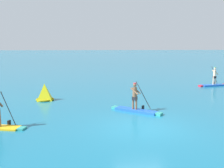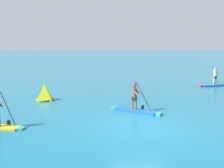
{
  "view_description": "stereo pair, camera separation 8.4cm",
  "coord_description": "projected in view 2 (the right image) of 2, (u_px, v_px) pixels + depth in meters",
  "views": [
    {
      "loc": [
        -2.69,
        -11.16,
        3.78
      ],
      "look_at": [
        -0.66,
        7.15,
        0.98
      ],
      "focal_mm": 40.29,
      "sensor_mm": 36.0,
      "label": 1
    },
    {
      "loc": [
        -2.6,
        -11.17,
        3.78
      ],
      "look_at": [
        -0.66,
        7.15,
        0.98
      ],
      "focal_mm": 40.29,
      "sensor_mm": 36.0,
      "label": 2
    }
  ],
  "objects": [
    {
      "name": "paddleboarder_far_right",
      "position": [
        214.0,
        82.0,
        23.85
      ],
      "size": [
        3.01,
        1.18,
        1.85
      ],
      "rotation": [
        0.0,
        0.0,
        0.18
      ],
      "color": "blue",
      "rests_on": "ground"
    },
    {
      "name": "paddleboarder_mid_center",
      "position": [
        136.0,
        106.0,
        14.54
      ],
      "size": [
        2.71,
        2.27,
        1.72
      ],
      "rotation": [
        0.0,
        0.0,
        -0.67
      ],
      "color": "blue",
      "rests_on": "ground"
    },
    {
      "name": "race_marker_buoy",
      "position": [
        45.0,
        93.0,
        17.6
      ],
      "size": [
        1.45,
        1.45,
        1.18
      ],
      "color": "yellow",
      "rests_on": "ground"
    },
    {
      "name": "ground",
      "position": [
        142.0,
        127.0,
        11.82
      ],
      "size": [
        440.0,
        440.0,
        0.0
      ],
      "primitive_type": "plane",
      "color": "#196B8C"
    }
  ]
}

